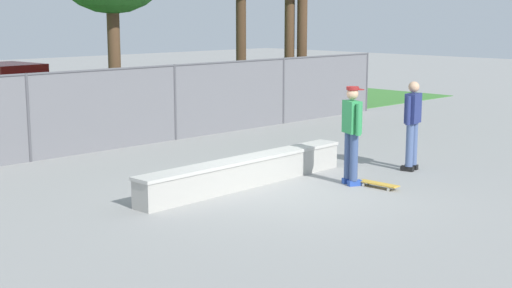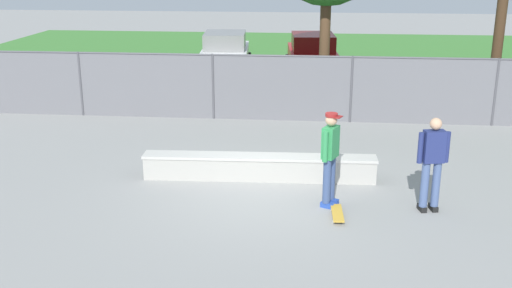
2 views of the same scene
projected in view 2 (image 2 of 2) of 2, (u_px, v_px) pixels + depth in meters
name	position (u px, v px, depth m)	size (l,w,h in m)	color
ground_plane	(265.00, 194.00, 12.23)	(80.00, 80.00, 0.00)	gray
grass_strip	(294.00, 61.00, 27.43)	(31.89, 20.00, 0.02)	#3D7A33
concrete_ledge	(259.00, 167.00, 12.96)	(5.00, 0.66, 0.54)	#A8A59E
skateboarder	(330.00, 155.00, 11.36)	(0.39, 0.56, 1.84)	#2647A5
skateboard	(337.00, 213.00, 11.14)	(0.23, 0.81, 0.09)	gold
chainlink_fence	(282.00, 85.00, 17.35)	(19.96, 0.07, 1.91)	#4C4C51
car_white	(225.00, 53.00, 24.39)	(2.28, 4.33, 1.66)	silver
car_red	(312.00, 55.00, 23.90)	(2.28, 4.33, 1.66)	#B21E1E
bystander	(432.00, 160.00, 11.12)	(0.59, 0.33, 1.82)	black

